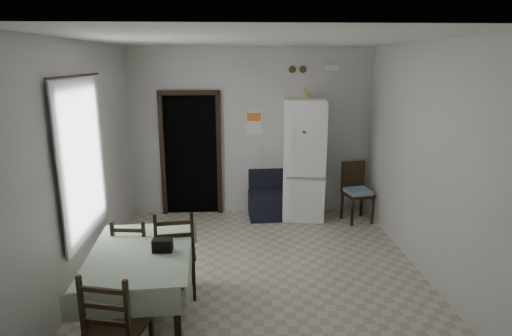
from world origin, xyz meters
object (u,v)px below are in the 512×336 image
object	(u,v)px
corner_chair	(358,193)
dining_chair_far_right	(175,252)
dining_chair_far_left	(135,255)
dining_chair_near_head	(119,324)
dining_table	(143,286)
navy_seat	(268,195)
fridge	(303,159)

from	to	relation	value
corner_chair	dining_chair_far_right	distance (m)	3.53
dining_chair_far_left	dining_chair_near_head	size ratio (longest dim) A/B	0.91
corner_chair	dining_chair_far_left	bearing A→B (deg)	-159.18
corner_chair	dining_table	world-z (taller)	corner_chair
navy_seat	dining_chair_far_right	world-z (taller)	dining_chair_far_right
navy_seat	dining_chair_far_right	bearing A→B (deg)	-120.19
fridge	dining_table	world-z (taller)	fridge
dining_table	dining_chair_far_left	size ratio (longest dim) A/B	1.59
dining_chair_far_right	dining_chair_near_head	world-z (taller)	dining_chair_far_right
corner_chair	navy_seat	bearing A→B (deg)	156.79
dining_chair_far_right	navy_seat	bearing A→B (deg)	-124.56
fridge	dining_chair_far_left	size ratio (longest dim) A/B	2.15
navy_seat	dining_chair_near_head	bearing A→B (deg)	-115.11
corner_chair	dining_chair_near_head	xyz separation A→B (m)	(-3.04, -3.57, 0.02)
fridge	navy_seat	xyz separation A→B (m)	(-0.59, 0.00, -0.63)
fridge	dining_chair_near_head	size ratio (longest dim) A/B	1.95
fridge	navy_seat	world-z (taller)	fridge
dining_chair_far_left	dining_chair_near_head	xyz separation A→B (m)	(0.18, -1.41, 0.05)
dining_table	dining_chair_far_left	world-z (taller)	dining_chair_far_left
navy_seat	dining_chair_far_left	world-z (taller)	dining_chair_far_left
dining_table	fridge	bearing A→B (deg)	50.83
fridge	corner_chair	size ratio (longest dim) A/B	2.04
fridge	corner_chair	world-z (taller)	fridge
dining_table	dining_chair_far_right	xyz separation A→B (m)	(0.27, 0.53, 0.14)
dining_chair_near_head	fridge	bearing A→B (deg)	-106.04
corner_chair	dining_chair_near_head	distance (m)	4.69
corner_chair	dining_chair_far_left	size ratio (longest dim) A/B	1.06
dining_table	dining_chair_far_left	distance (m)	0.61
dining_chair_far_left	dining_table	bearing A→B (deg)	114.87
dining_table	dining_chair_far_right	bearing A→B (deg)	58.98
navy_seat	corner_chair	bearing A→B (deg)	-13.23
corner_chair	dining_table	size ratio (longest dim) A/B	0.66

